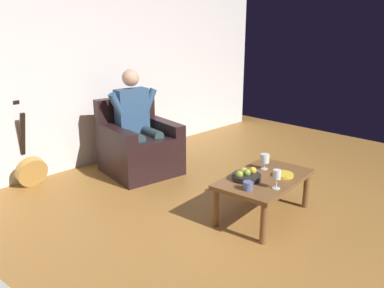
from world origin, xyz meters
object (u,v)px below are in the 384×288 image
person_seated (137,119)px  decorative_dish (283,175)px  guitar (31,168)px  wine_glass_far (277,176)px  fruit_bowl (246,176)px  wine_glass_near (265,159)px  armchair (139,147)px  coffee_table (264,183)px  candle_jar (248,186)px

person_seated → decorative_dish: (-0.23, 1.93, -0.26)m
guitar → wine_glass_far: bearing=113.0°
person_seated → fruit_bowl: (0.09, 1.73, -0.23)m
guitar → wine_glass_near: (-1.41, 2.19, 0.29)m
armchair → coffee_table: bearing=100.8°
person_seated → coffee_table: bearing=100.6°
candle_jar → fruit_bowl: bearing=-139.6°
person_seated → guitar: bearing=-15.1°
coffee_table → wine_glass_far: 0.33m
coffee_table → decorative_dish: (-0.15, 0.11, 0.07)m
wine_glass_near → candle_jar: size_ratio=1.79×
wine_glass_near → decorative_dish: (0.03, 0.23, -0.09)m
person_seated → candle_jar: 1.92m
armchair → decorative_dish: bearing=105.1°
wine_glass_near → armchair: bearing=-81.1°
decorative_dish → wine_glass_far: bearing=21.4°
person_seated → candle_jar: size_ratio=14.52×
coffee_table → guitar: size_ratio=1.06×
armchair → wine_glass_far: (0.07, 2.02, 0.21)m
wine_glass_near → fruit_bowl: size_ratio=0.58×
decorative_dish → person_seated: bearing=-83.2°
person_seated → coffee_table: person_seated is taller
guitar → wine_glass_near: 2.62m
wine_glass_far → candle_jar: size_ratio=2.01×
fruit_bowl → candle_jar: bearing=40.4°
person_seated → fruit_bowl: person_seated is taller
person_seated → fruit_bowl: 1.75m
armchair → wine_glass_near: (-0.26, 1.67, 0.19)m
person_seated → armchair: bearing=90.0°
wine_glass_far → candle_jar: (0.20, -0.16, -0.08)m
person_seated → wine_glass_far: bearing=96.1°
wine_glass_far → wine_glass_near: bearing=-133.2°
person_seated → candle_jar: person_seated is taller
fruit_bowl → candle_jar: (0.18, 0.15, 0.00)m
coffee_table → wine_glass_near: wine_glass_near is taller
wine_glass_far → fruit_bowl: wine_glass_far is taller
guitar → wine_glass_near: size_ratio=6.31×
person_seated → wine_glass_near: bearing=106.7°
coffee_table → wine_glass_near: bearing=-144.8°
guitar → candle_jar: (-0.88, 2.38, 0.23)m
wine_glass_near → decorative_dish: size_ratio=0.80×
guitar → decorative_dish: guitar is taller
wine_glass_far → decorative_dish: (-0.30, -0.12, -0.11)m
wine_glass_far → fruit_bowl: size_ratio=0.65×
guitar → fruit_bowl: bearing=115.5°
wine_glass_far → coffee_table: bearing=-124.0°
armchair → wine_glass_far: armchair is taller
coffee_table → guitar: guitar is taller
coffee_table → decorative_dish: 0.20m
wine_glass_far → candle_jar: wine_glass_far is taller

